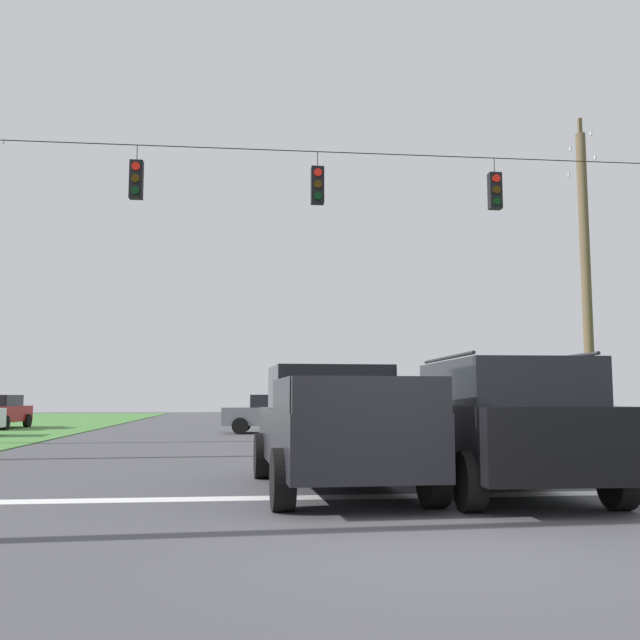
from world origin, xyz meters
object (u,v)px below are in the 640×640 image
object	(u,v)px
overhead_signal_span	(317,273)
suv_black	(501,423)
utility_pole_mid_right	(586,277)
distant_car_far_parked	(277,413)
pickup_truck	(334,428)

from	to	relation	value
overhead_signal_span	suv_black	bearing A→B (deg)	-72.65
suv_black	utility_pole_mid_right	bearing A→B (deg)	57.89
distant_car_far_parked	utility_pole_mid_right	distance (m)	12.66
overhead_signal_span	utility_pole_mid_right	xyz separation A→B (m)	(9.69, 5.34, 1.00)
pickup_truck	distant_car_far_parked	world-z (taller)	pickup_truck
distant_car_far_parked	suv_black	bearing A→B (deg)	-81.94
distant_car_far_parked	overhead_signal_span	bearing A→B (deg)	-87.74
utility_pole_mid_right	pickup_truck	bearing A→B (deg)	-131.46
distant_car_far_parked	pickup_truck	bearing A→B (deg)	-89.69
utility_pole_mid_right	suv_black	bearing A→B (deg)	-122.11
pickup_truck	utility_pole_mid_right	distance (m)	15.83
overhead_signal_span	utility_pole_mid_right	size ratio (longest dim) A/B	1.69
pickup_truck	utility_pole_mid_right	world-z (taller)	utility_pole_mid_right
overhead_signal_span	distant_car_far_parked	bearing A→B (deg)	92.26
overhead_signal_span	suv_black	distance (m)	7.86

